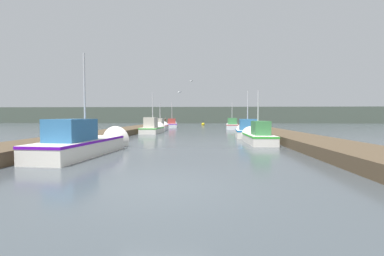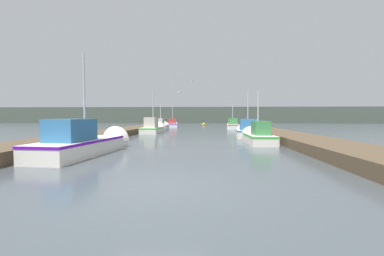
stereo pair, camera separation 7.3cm
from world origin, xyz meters
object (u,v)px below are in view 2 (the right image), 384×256
Objects in this scene: fishing_boat_2 at (248,131)px; seagull_lead at (179,92)px; mooring_piling_2 at (166,122)px; fishing_boat_0 at (87,142)px; seagull_1 at (192,81)px; mooring_piling_1 at (62,137)px; channel_buoy at (204,124)px; fishing_boat_1 at (257,136)px; mooring_piling_0 at (151,126)px; fishing_boat_5 at (233,125)px; fishing_boat_6 at (173,124)px; fishing_boat_3 at (154,128)px; fishing_boat_4 at (161,127)px.

seagull_lead is (-5.60, -0.13, 3.18)m from fishing_boat_2.
seagull_lead is (4.43, -20.30, 2.95)m from mooring_piling_2.
fishing_boat_0 is 11.64× the size of seagull_1.
fishing_boat_0 is 4.41× the size of mooring_piling_2.
mooring_piling_1 is 1.25× the size of channel_buoy.
mooring_piling_1 is (-9.88, -5.05, 0.28)m from fishing_boat_1.
fishing_boat_1 is 17.97m from mooring_piling_0.
fishing_boat_5 is 5.27× the size of mooring_piling_0.
channel_buoy is at bearing 87.47° from fishing_boat_0.
fishing_boat_0 reaches higher than mooring_piling_0.
fishing_boat_2 is at bearing -81.85° from channel_buoy.
mooring_piling_2 is at bearing 133.12° from fishing_boat_6.
fishing_boat_3 is 12.52m from fishing_boat_5.
seagull_1 is at bearing 109.74° from fishing_boat_1.
channel_buoy is (-3.85, 32.49, -0.25)m from fishing_boat_1.
mooring_piling_0 is (-1.29, 0.54, 0.08)m from fishing_boat_4.
mooring_piling_0 is at bearing 90.64° from mooring_piling_1.
seagull_1 reaches higher than mooring_piling_0.
fishing_boat_4 is 0.84× the size of fishing_boat_6.
seagull_lead is at bearing 77.49° from fishing_boat_0.
seagull_lead is at bearing -86.28° from fishing_boat_6.
fishing_boat_6 is (-8.78, 19.07, -0.06)m from fishing_boat_2.
fishing_boat_4 is (-8.81, 14.31, 0.03)m from fishing_boat_1.
fishing_boat_2 is 13.60m from fishing_boat_5.
channel_buoy is at bearing 128.99° from seagull_lead.
mooring_piling_1 is (-10.00, -9.78, 0.24)m from fishing_boat_2.
seagull_lead is at bearing -55.62° from fishing_boat_3.
fishing_boat_2 is at bearing 87.96° from fishing_boat_1.
mooring_piling_1 is (-1.35, 0.34, 0.19)m from fishing_boat_0.
fishing_boat_6 reaches higher than channel_buoy.
mooring_piling_1 is (-1.07, -19.37, 0.25)m from fishing_boat_4.
mooring_piling_2 is (-10.03, 20.17, 0.23)m from fishing_boat_2.
fishing_boat_6 is at bearing 119.30° from fishing_boat_2.
fishing_boat_6 is at bearing 94.74° from fishing_boat_0.
fishing_boat_6 is 12.22m from seagull_1.
fishing_boat_4 reaches higher than mooring_piling_0.
fishing_boat_0 is 19.89m from seagull_1.
mooring_piling_0 is (-10.32, -3.47, 0.04)m from fishing_boat_5.
fishing_boat_0 reaches higher than mooring_piling_1.
seagull_1 reaches higher than fishing_boat_3.
fishing_boat_5 is (8.89, 8.82, 0.02)m from fishing_boat_3.
fishing_boat_5 is (0.10, 13.60, 0.03)m from fishing_boat_2.
fishing_boat_4 is at bearing 137.57° from fishing_boat_2.
fishing_boat_4 is 3.36× the size of mooring_piling_2.
fishing_boat_3 is at bearing 85.23° from mooring_piling_1.
fishing_boat_1 is at bearing -75.70° from fishing_boat_6.
fishing_boat_3 is 4.82m from fishing_boat_4.
fishing_boat_0 is at bearing -97.04° from channel_buoy.
fishing_boat_3 is 3.62× the size of mooring_piling_2.
fishing_boat_5 is 10.43m from fishing_boat_6.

